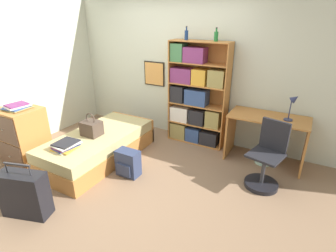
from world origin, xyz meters
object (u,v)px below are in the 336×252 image
suitcase (24,194)px  bottle_green (186,35)px  desk_chair (265,166)px  handbag (92,128)px  bottle_brown (216,36)px  dresser (23,137)px  waste_bin (264,155)px  bed (99,146)px  book_stack_on_bed (66,145)px  magazine_pile_on_dresser (17,107)px  bookcase (195,98)px  desk_lamp (293,103)px  desk (267,131)px  backpack (128,163)px

suitcase → bottle_green: size_ratio=3.22×
desk_chair → bottle_green: bearing=153.8°
handbag → suitcase: bearing=-80.8°
bottle_green → bottle_brown: size_ratio=1.04×
dresser → bottle_green: (1.80, 1.99, 1.43)m
waste_bin → desk_chair: bearing=-80.1°
bed → bottle_brown: bearing=43.2°
book_stack_on_bed → magazine_pile_on_dresser: 0.96m
bookcase → bed: bearing=-129.5°
dresser → desk_lamp: bearing=27.4°
bottle_brown → desk: 1.67m
dresser → magazine_pile_on_dresser: (0.02, 0.00, 0.49)m
bottle_green → bottle_brown: bottle_green is taller
desk_chair → dresser: bearing=-160.6°
bottle_green → desk_lamp: size_ratio=0.52×
desk → waste_bin: 0.39m
bottle_brown → backpack: bearing=-114.6°
dresser → bottle_brown: bearing=40.9°
handbag → magazine_pile_on_dresser: size_ratio=1.02×
handbag → bookcase: (1.13, 1.40, 0.28)m
bottle_brown → backpack: bottle_brown is taller
book_stack_on_bed → desk: desk is taller
bed → suitcase: suitcase is taller
bookcase → backpack: (-0.37, -1.51, -0.64)m
bottle_green → bottle_brown: 0.51m
dresser → handbag: bearing=34.9°
handbag → desk_lamp: desk_lamp is taller
bed → bottle_green: (0.90, 1.31, 1.67)m
desk_lamp → backpack: size_ratio=1.04×
desk_chair → backpack: bearing=-158.4°
bottle_green → desk_chair: bearing=-26.2°
bed → desk: bearing=26.6°
bottle_green → bottle_brown: bearing=0.8°
bookcase → desk_lamp: bearing=-5.4°
suitcase → desk: bearing=49.9°
waste_bin → bookcase: bearing=171.7°
book_stack_on_bed → bookcase: 2.26m
book_stack_on_bed → dresser: 0.86m
magazine_pile_on_dresser → desk: bearing=29.8°
bookcase → waste_bin: bearing=-8.3°
bottle_green → desk_lamp: bearing=-4.5°
handbag → dresser: size_ratio=0.40×
book_stack_on_bed → bottle_green: 2.55m
handbag → suitcase: size_ratio=0.53×
handbag → dresser: (-0.86, -0.60, -0.10)m
handbag → desk: 2.73m
handbag → desk_chair: bearing=13.3°
bookcase → magazine_pile_on_dresser: bearing=-134.6°
desk → desk_chair: (0.13, -0.67, -0.22)m
book_stack_on_bed → suitcase: (0.21, -0.82, -0.21)m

